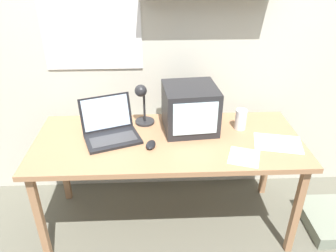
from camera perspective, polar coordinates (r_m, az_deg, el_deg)
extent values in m
plane|color=#5D5C4E|center=(2.65, 0.00, -16.14)|extent=(12.00, 12.00, 0.00)
cube|color=beige|center=(2.45, -0.55, 15.31)|extent=(5.60, 0.06, 2.60)
cube|color=white|center=(2.45, -13.06, 14.86)|extent=(0.69, 0.01, 0.47)
cube|color=#9F714D|center=(2.20, 0.00, -2.68)|extent=(1.78, 0.74, 0.03)
cube|color=#9F714D|center=(2.31, -21.40, -14.97)|extent=(0.04, 0.05, 0.71)
cube|color=#9F714D|center=(2.36, 21.46, -13.70)|extent=(0.04, 0.05, 0.71)
cube|color=#9F714D|center=(2.76, -17.83, -6.14)|extent=(0.04, 0.05, 0.71)
cube|color=#9F714D|center=(2.81, 16.89, -5.30)|extent=(0.04, 0.05, 0.71)
cube|color=#232326|center=(2.26, 3.85, 3.15)|extent=(0.38, 0.38, 0.31)
cube|color=silver|center=(2.10, 4.79, 1.23)|extent=(0.29, 0.03, 0.22)
cube|color=black|center=(2.20, -9.57, -2.24)|extent=(0.41, 0.34, 0.02)
cube|color=#38383A|center=(2.18, -9.48, -2.25)|extent=(0.32, 0.22, 0.00)
cube|color=black|center=(2.28, -10.74, 2.29)|extent=(0.35, 0.19, 0.23)
cube|color=#AFC7E6|center=(2.28, -10.74, 2.29)|extent=(0.32, 0.17, 0.21)
cylinder|color=#232326|center=(2.39, -4.05, 0.77)|extent=(0.14, 0.14, 0.01)
cylinder|color=#232326|center=(2.33, -4.16, 3.71)|extent=(0.02, 0.02, 0.26)
sphere|color=#232326|center=(2.24, -4.77, 6.16)|extent=(0.08, 0.08, 0.08)
cylinder|color=white|center=(2.33, 12.55, 1.14)|extent=(0.08, 0.08, 0.14)
cylinder|color=#CC3D47|center=(2.34, 12.50, 0.71)|extent=(0.07, 0.07, 0.10)
ellipsoid|color=black|center=(2.10, -3.01, -3.27)|extent=(0.08, 0.12, 0.03)
cube|color=white|center=(2.06, 13.11, -5.27)|extent=(0.24, 0.24, 0.00)
cube|color=white|center=(2.26, 18.59, -2.84)|extent=(0.34, 0.28, 0.00)
cube|color=gray|center=(2.89, 27.15, -14.30)|extent=(0.46, 0.46, 0.10)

